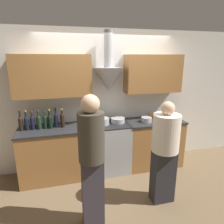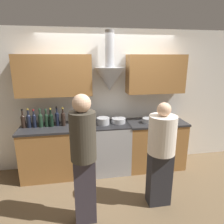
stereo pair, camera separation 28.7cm
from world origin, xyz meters
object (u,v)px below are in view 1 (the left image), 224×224
(stock_pot, at_px, (103,121))
(person_foreground_left, at_px, (92,156))
(stove_range, at_px, (111,147))
(wine_bottle_0, at_px, (21,123))
(wine_bottle_1, at_px, (27,122))
(wine_bottle_6, at_px, (56,119))
(mixing_bowl, at_px, (118,120))
(wine_bottle_7, at_px, (62,119))
(orange_fruit, at_px, (151,115))
(wine_bottle_2, at_px, (32,122))
(wine_bottle_5, at_px, (50,121))
(saucepan, at_px, (146,120))
(wine_bottle_4, at_px, (45,121))
(wine_bottle_3, at_px, (39,121))
(person_foreground_right, at_px, (165,149))

(stock_pot, relative_size, person_foreground_left, 0.14)
(stove_range, bearing_deg, stock_pot, 179.69)
(wine_bottle_0, height_order, stock_pot, wine_bottle_0)
(wine_bottle_1, height_order, wine_bottle_6, wine_bottle_6)
(wine_bottle_0, relative_size, stock_pot, 1.43)
(mixing_bowl, bearing_deg, person_foreground_left, -119.12)
(wine_bottle_7, xyz_separation_m, orange_fruit, (1.75, 0.16, -0.10))
(stock_pot, distance_m, orange_fruit, 1.07)
(stock_pot, bearing_deg, wine_bottle_2, 178.14)
(wine_bottle_5, relative_size, saucepan, 1.67)
(mixing_bowl, distance_m, person_foreground_left, 1.40)
(saucepan, relative_size, person_foreground_left, 0.12)
(wine_bottle_2, bearing_deg, wine_bottle_7, 0.33)
(wine_bottle_5, height_order, orange_fruit, wine_bottle_5)
(stock_pot, bearing_deg, wine_bottle_7, 176.63)
(wine_bottle_4, xyz_separation_m, wine_bottle_5, (0.08, -0.01, 0.00))
(wine_bottle_3, bearing_deg, orange_fruit, 4.29)
(stock_pot, xyz_separation_m, orange_fruit, (1.05, 0.20, -0.02))
(stock_pot, bearing_deg, saucepan, -4.26)
(wine_bottle_2, distance_m, wine_bottle_3, 0.10)
(wine_bottle_3, distance_m, wine_bottle_4, 0.10)
(wine_bottle_7, bearing_deg, wine_bottle_6, 169.34)
(wine_bottle_0, bearing_deg, wine_bottle_4, 0.15)
(wine_bottle_3, relative_size, wine_bottle_5, 0.99)
(stove_range, bearing_deg, wine_bottle_7, 177.15)
(wine_bottle_2, relative_size, saucepan, 1.62)
(wine_bottle_3, bearing_deg, stove_range, -1.72)
(wine_bottle_2, relative_size, orange_fruit, 3.89)
(wine_bottle_4, xyz_separation_m, wine_bottle_6, (0.18, 0.02, 0.01))
(wine_bottle_5, distance_m, wine_bottle_6, 0.11)
(wine_bottle_7, relative_size, saucepan, 1.67)
(wine_bottle_0, xyz_separation_m, saucepan, (2.20, -0.10, -0.09))
(stove_range, relative_size, wine_bottle_6, 2.68)
(wine_bottle_0, height_order, wine_bottle_7, same)
(wine_bottle_3, height_order, person_foreground_left, person_foreground_left)
(wine_bottle_5, xyz_separation_m, person_foreground_right, (1.59, -1.07, -0.22))
(wine_bottle_2, height_order, wine_bottle_6, wine_bottle_6)
(wine_bottle_4, relative_size, wine_bottle_7, 0.95)
(wine_bottle_0, distance_m, wine_bottle_1, 0.09)
(wine_bottle_0, xyz_separation_m, wine_bottle_2, (0.18, -0.00, 0.00))
(wine_bottle_0, height_order, person_foreground_right, person_foreground_right)
(person_foreground_left, bearing_deg, saucepan, 42.96)
(wine_bottle_2, relative_size, wine_bottle_7, 0.97)
(wine_bottle_3, xyz_separation_m, stock_pot, (1.09, -0.04, -0.07))
(stove_range, distance_m, wine_bottle_1, 1.55)
(wine_bottle_5, xyz_separation_m, person_foreground_left, (0.52, -1.23, -0.10))
(wine_bottle_4, distance_m, saucepan, 1.82)
(wine_bottle_7, distance_m, orange_fruit, 1.76)
(wine_bottle_7, distance_m, saucepan, 1.53)
(wine_bottle_4, distance_m, person_foreground_right, 2.00)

